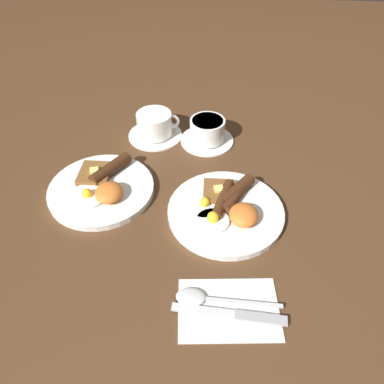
# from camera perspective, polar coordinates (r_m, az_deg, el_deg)

# --- Properties ---
(ground_plane) EXTENTS (3.00, 3.00, 0.00)m
(ground_plane) POSITION_cam_1_polar(r_m,az_deg,el_deg) (0.82, 5.11, -3.38)
(ground_plane) COLOR #4C301C
(breakfast_plate_near) EXTENTS (0.25, 0.25, 0.05)m
(breakfast_plate_near) POSITION_cam_1_polar(r_m,az_deg,el_deg) (0.81, 5.29, -2.56)
(breakfast_plate_near) COLOR white
(breakfast_plate_near) RESTS_ON ground_plane
(breakfast_plate_far) EXTENTS (0.24, 0.24, 0.05)m
(breakfast_plate_far) POSITION_cam_1_polar(r_m,az_deg,el_deg) (0.88, -13.59, 0.68)
(breakfast_plate_far) COLOR white
(breakfast_plate_far) RESTS_ON ground_plane
(teacup_near) EXTENTS (0.14, 0.14, 0.06)m
(teacup_near) POSITION_cam_1_polar(r_m,az_deg,el_deg) (1.00, 2.34, 9.17)
(teacup_near) COLOR white
(teacup_near) RESTS_ON ground_plane
(teacup_far) EXTENTS (0.15, 0.15, 0.07)m
(teacup_far) POSITION_cam_1_polar(r_m,az_deg,el_deg) (1.02, -5.67, 9.96)
(teacup_far) COLOR white
(teacup_far) RESTS_ON ground_plane
(napkin) EXTENTS (0.14, 0.19, 0.01)m
(napkin) POSITION_cam_1_polar(r_m,az_deg,el_deg) (0.68, 5.60, -17.29)
(napkin) COLOR white
(napkin) RESTS_ON ground_plane
(knife) EXTENTS (0.03, 0.20, 0.01)m
(knife) POSITION_cam_1_polar(r_m,az_deg,el_deg) (0.67, 6.65, -18.09)
(knife) COLOR silver
(knife) RESTS_ON napkin
(spoon) EXTENTS (0.04, 0.19, 0.01)m
(spoon) POSITION_cam_1_polar(r_m,az_deg,el_deg) (0.68, 1.39, -15.85)
(spoon) COLOR silver
(spoon) RESTS_ON napkin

